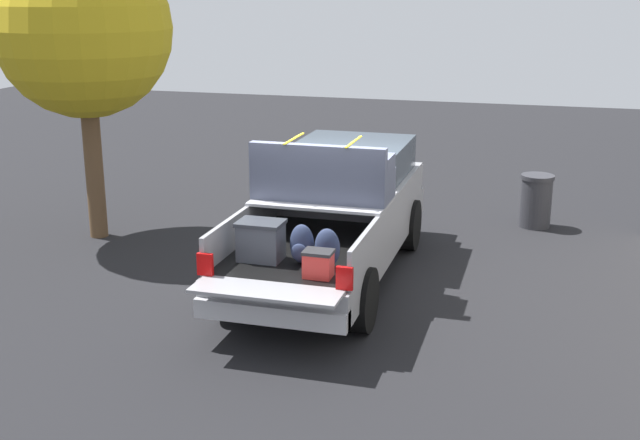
% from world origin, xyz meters
% --- Properties ---
extents(ground_plane, '(40.00, 40.00, 0.00)m').
position_xyz_m(ground_plane, '(0.00, 0.00, 0.00)').
color(ground_plane, black).
extents(pickup_truck, '(6.05, 2.06, 2.23)m').
position_xyz_m(pickup_truck, '(0.37, 0.00, 0.97)').
color(pickup_truck, gray).
rests_on(pickup_truck, ground_plane).
extents(tree_background, '(2.97, 2.97, 5.10)m').
position_xyz_m(tree_background, '(0.95, 4.56, 3.59)').
color(tree_background, brown).
rests_on(tree_background, ground_plane).
extents(trash_can, '(0.60, 0.60, 0.98)m').
position_xyz_m(trash_can, '(3.72, -2.90, 0.50)').
color(trash_can, '#2D2D33').
rests_on(trash_can, ground_plane).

